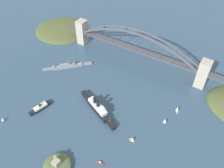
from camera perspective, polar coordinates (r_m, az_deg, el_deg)
name	(u,v)px	position (r m, az deg, el deg)	size (l,w,h in m)	color
ground_plane	(135,61)	(425.55, 5.66, 5.51)	(1400.00, 1400.00, 0.00)	#334C60
harbor_arch_bridge	(136,50)	(410.03, 5.91, 8.37)	(297.04, 18.14, 62.29)	#ADA38E
headland_east_shore	(63,30)	(523.69, -11.81, 12.78)	(115.43, 108.41, 18.46)	#4C562D
ocean_liner	(97,108)	(337.26, -3.58, -5.78)	(79.00, 38.69, 20.94)	black
naval_cruiser	(68,66)	(415.89, -10.71, 4.37)	(63.48, 62.71, 17.63)	gray
harbor_ferry_steamer	(41,107)	(357.17, -17.01, -5.42)	(15.43, 37.12, 7.90)	black
fort_island_mid_harbor	(57,165)	(296.40, -13.26, -18.72)	(33.98, 32.80, 14.64)	#4C6038
seaplane_taxiing_near_bridge	(149,54)	(443.78, 9.06, 7.26)	(8.01, 10.54, 4.78)	#B7B7B2
small_boat_0	(3,119)	(359.37, -25.13, -7.80)	(4.56, 7.23, 8.03)	#2D6B3D
small_boat_1	(165,121)	(331.92, 12.82, -8.73)	(5.14, 9.20, 9.32)	brown
small_boat_2	(132,139)	(308.73, 5.02, -13.26)	(8.28, 4.83, 8.11)	gold
small_boat_3	(177,109)	(349.19, 15.67, -5.93)	(6.35, 7.88, 9.99)	gold
small_boat_4	(100,163)	(294.89, -2.86, -18.65)	(10.66, 2.17, 2.28)	#B2231E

